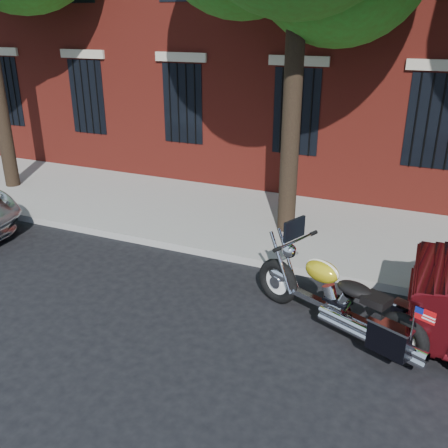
% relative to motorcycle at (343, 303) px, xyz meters
% --- Properties ---
extents(ground, '(120.00, 120.00, 0.00)m').
position_rel_motorcycle_xyz_m(ground, '(-2.27, 0.20, -0.51)').
color(ground, black).
rests_on(ground, ground).
extents(curb, '(40.00, 0.16, 0.15)m').
position_rel_motorcycle_xyz_m(curb, '(-2.27, 1.58, -0.43)').
color(curb, gray).
rests_on(curb, ground).
extents(sidewalk, '(40.00, 3.60, 0.15)m').
position_rel_motorcycle_xyz_m(sidewalk, '(-2.27, 3.46, -0.43)').
color(sidewalk, gray).
rests_on(sidewalk, ground).
extents(motorcycle, '(2.69, 1.63, 1.51)m').
position_rel_motorcycle_xyz_m(motorcycle, '(0.00, 0.00, 0.00)').
color(motorcycle, black).
rests_on(motorcycle, ground).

